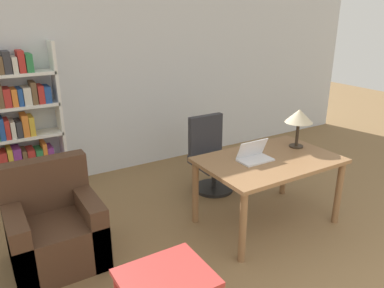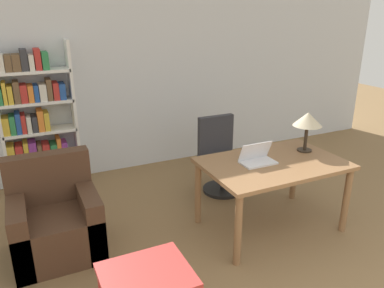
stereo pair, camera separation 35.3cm
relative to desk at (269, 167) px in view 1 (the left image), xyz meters
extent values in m
cube|color=silver|center=(-0.41, 2.22, 0.70)|extent=(8.00, 0.06, 2.70)
cube|color=olive|center=(0.00, 0.00, 0.08)|extent=(1.42, 0.93, 0.04)
cylinder|color=olive|center=(-0.65, -0.40, -0.30)|extent=(0.07, 0.07, 0.71)
cylinder|color=olive|center=(0.65, -0.40, -0.30)|extent=(0.07, 0.07, 0.71)
cylinder|color=olive|center=(-0.65, 0.40, -0.30)|extent=(0.07, 0.07, 0.71)
cylinder|color=olive|center=(0.65, 0.40, -0.30)|extent=(0.07, 0.07, 0.71)
cube|color=silver|center=(-0.16, 0.03, 0.11)|extent=(0.35, 0.20, 0.02)
cube|color=silver|center=(-0.16, 0.09, 0.21)|extent=(0.35, 0.09, 0.19)
cube|color=white|center=(-0.16, 0.10, 0.21)|extent=(0.31, 0.07, 0.17)
cylinder|color=#2D2319|center=(0.50, 0.11, 0.11)|extent=(0.16, 0.16, 0.01)
cylinder|color=#2D2319|center=(0.50, 0.11, 0.25)|extent=(0.04, 0.04, 0.27)
cone|color=#C6B793|center=(0.50, 0.11, 0.46)|extent=(0.31, 0.31, 0.14)
cylinder|color=black|center=(-0.04, 0.94, -0.63)|extent=(0.50, 0.50, 0.04)
cylinder|color=#262626|center=(-0.04, 0.94, -0.46)|extent=(0.06, 0.06, 0.30)
cube|color=#2D2D33|center=(-0.04, 0.94, -0.25)|extent=(0.50, 0.50, 0.10)
cube|color=#2D2D33|center=(-0.04, 1.14, 0.05)|extent=(0.47, 0.08, 0.50)
cube|color=#B2332D|center=(-1.63, -0.80, -0.15)|extent=(0.61, 0.52, 0.04)
cylinder|color=#B2332D|center=(-1.36, -0.58, -0.41)|extent=(0.04, 0.04, 0.49)
cube|color=#472D1E|center=(-2.09, 0.45, -0.43)|extent=(0.78, 0.71, 0.43)
cube|color=#472D1E|center=(-2.09, 0.73, 0.03)|extent=(0.78, 0.16, 0.49)
cube|color=#472D1E|center=(-2.40, 0.45, -0.35)|extent=(0.16, 0.71, 0.61)
cube|color=#472D1E|center=(-1.78, 0.45, -0.35)|extent=(0.16, 0.71, 0.61)
cube|color=white|center=(-1.62, 2.03, 0.28)|extent=(0.04, 0.28, 1.86)
cube|color=white|center=(-2.05, 2.03, -0.63)|extent=(0.86, 0.28, 0.04)
cube|color=gold|center=(-2.42, 2.03, -0.49)|extent=(0.09, 0.24, 0.24)
cube|color=#2D7F47|center=(-2.34, 2.03, -0.51)|extent=(0.05, 0.24, 0.20)
cube|color=brown|center=(-2.29, 2.03, -0.49)|extent=(0.04, 0.24, 0.25)
cube|color=brown|center=(-2.24, 2.03, -0.49)|extent=(0.05, 0.24, 0.25)
cube|color=gold|center=(-2.18, 2.03, -0.50)|extent=(0.07, 0.24, 0.22)
cube|color=silver|center=(-2.11, 2.03, -0.50)|extent=(0.05, 0.24, 0.22)
cube|color=#234C99|center=(-2.05, 2.03, -0.49)|extent=(0.06, 0.24, 0.24)
cube|color=#234C99|center=(-1.97, 2.03, -0.51)|extent=(0.09, 0.24, 0.20)
cube|color=white|center=(-2.05, 2.03, -0.26)|extent=(0.86, 0.28, 0.04)
cube|color=#B72D28|center=(-2.33, 2.03, -0.13)|extent=(0.09, 0.24, 0.22)
cube|color=gold|center=(-2.25, 2.03, -0.12)|extent=(0.05, 0.24, 0.25)
cube|color=#7F338C|center=(-2.17, 2.03, -0.12)|extent=(0.09, 0.24, 0.24)
cube|color=brown|center=(-2.09, 2.03, -0.14)|extent=(0.05, 0.24, 0.20)
cube|color=#B72D28|center=(-2.02, 2.03, -0.14)|extent=(0.08, 0.24, 0.19)
cube|color=#2D7F47|center=(-1.93, 2.03, -0.15)|extent=(0.08, 0.24, 0.18)
cube|color=orange|center=(-1.86, 2.03, -0.12)|extent=(0.05, 0.24, 0.25)
cube|color=#7F338C|center=(-1.80, 2.03, -0.15)|extent=(0.07, 0.24, 0.19)
cube|color=white|center=(-2.05, 2.03, 0.11)|extent=(0.86, 0.28, 0.04)
cube|color=#234C99|center=(-2.29, 2.03, 0.26)|extent=(0.06, 0.24, 0.25)
cube|color=#B72D28|center=(-2.23, 2.03, 0.24)|extent=(0.05, 0.24, 0.23)
cube|color=silver|center=(-2.17, 2.03, 0.23)|extent=(0.05, 0.24, 0.20)
cube|color=#333338|center=(-2.10, 2.03, 0.23)|extent=(0.06, 0.24, 0.19)
cube|color=orange|center=(-2.03, 2.03, 0.26)|extent=(0.07, 0.24, 0.26)
cube|color=gold|center=(-1.96, 2.03, 0.25)|extent=(0.06, 0.24, 0.23)
cube|color=white|center=(-2.05, 2.03, 0.49)|extent=(0.86, 0.28, 0.04)
cube|color=#B72D28|center=(-2.18, 2.03, 0.61)|extent=(0.08, 0.24, 0.21)
cube|color=orange|center=(-2.10, 2.03, 0.60)|extent=(0.06, 0.24, 0.20)
cube|color=#234C99|center=(-2.04, 2.03, 0.60)|extent=(0.05, 0.24, 0.20)
cube|color=silver|center=(-1.96, 2.03, 0.61)|extent=(0.08, 0.24, 0.20)
cube|color=brown|center=(-1.89, 2.03, 0.63)|extent=(0.06, 0.24, 0.26)
cube|color=#B72D28|center=(-1.82, 2.03, 0.61)|extent=(0.07, 0.24, 0.21)
cube|color=#234C99|center=(-1.74, 2.03, 0.60)|extent=(0.07, 0.24, 0.19)
cube|color=white|center=(-2.05, 2.03, 0.86)|extent=(0.86, 0.28, 0.04)
cube|color=#333338|center=(-2.12, 2.03, 1.00)|extent=(0.08, 0.24, 0.24)
cube|color=silver|center=(-2.04, 2.03, 0.97)|extent=(0.06, 0.24, 0.18)
cube|color=#B72D28|center=(-1.97, 2.03, 1.00)|extent=(0.07, 0.24, 0.24)
cube|color=#2D7F47|center=(-1.89, 2.03, 0.98)|extent=(0.07, 0.24, 0.20)
camera|label=1|loc=(-2.54, -2.64, 1.54)|focal=35.00mm
camera|label=2|loc=(-2.23, -2.81, 1.54)|focal=35.00mm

